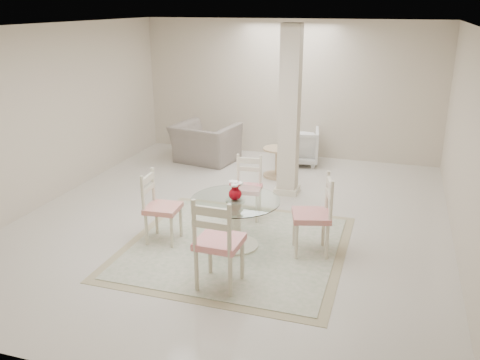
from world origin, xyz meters
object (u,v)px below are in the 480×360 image
(dining_chair_north, at_px, (248,182))
(dining_chair_west, at_px, (158,202))
(recliner_taupe, at_px, (206,143))
(side_table, at_px, (277,163))
(dining_table, at_px, (235,223))
(dining_chair_south, at_px, (217,237))
(dining_chair_east, at_px, (317,209))
(column, at_px, (290,112))
(armchair_white, at_px, (299,146))
(red_vase, at_px, (235,191))

(dining_chair_north, bearing_deg, dining_chair_west, -135.15)
(recliner_taupe, height_order, side_table, recliner_taupe)
(dining_table, bearing_deg, dining_chair_south, -82.96)
(dining_chair_east, height_order, side_table, dining_chair_east)
(column, height_order, dining_chair_west, column)
(dining_chair_north, bearing_deg, dining_chair_east, -44.47)
(armchair_white, distance_m, side_table, 0.95)
(armchair_white, bearing_deg, recliner_taupe, 4.51)
(dining_table, bearing_deg, dining_chair_west, -172.50)
(red_vase, distance_m, side_table, 2.97)
(armchair_white, relative_size, side_table, 1.44)
(dining_chair_west, bearing_deg, dining_chair_east, -86.51)
(column, xyz_separation_m, dining_chair_south, (-0.07, -3.18, -0.72))
(column, bearing_deg, dining_chair_south, -91.35)
(dining_chair_south, height_order, armchair_white, dining_chair_south)
(recliner_taupe, bearing_deg, armchair_white, -155.67)
(dining_chair_north, height_order, side_table, dining_chair_north)
(dining_chair_north, xyz_separation_m, dining_chair_south, (0.26, -2.02, 0.10))
(column, height_order, armchair_white, column)
(dining_chair_south, xyz_separation_m, armchair_white, (-0.08, 4.85, -0.28))
(side_table, bearing_deg, red_vase, -86.88)
(recliner_taupe, bearing_deg, red_vase, 127.07)
(dining_table, xyz_separation_m, red_vase, (0.00, -0.00, 0.45))
(red_vase, xyz_separation_m, dining_chair_east, (1.01, 0.15, -0.18))
(column, height_order, dining_chair_east, column)
(dining_chair_south, bearing_deg, red_vase, -81.55)
(column, distance_m, dining_chair_west, 2.71)
(red_vase, bearing_deg, armchair_white, 89.33)
(recliner_taupe, bearing_deg, dining_chair_east, 140.28)
(red_vase, height_order, dining_chair_east, dining_chair_east)
(dining_chair_south, bearing_deg, armchair_white, -87.60)
(dining_chair_east, relative_size, side_table, 2.12)
(armchair_white, bearing_deg, column, 85.58)
(dining_chair_north, bearing_deg, recliner_taupe, 115.97)
(column, distance_m, dining_chair_north, 1.45)
(dining_chair_east, distance_m, dining_chair_north, 1.44)
(dining_table, distance_m, dining_chair_west, 1.04)
(dining_table, xyz_separation_m, dining_chair_north, (-0.14, 1.01, 0.20))
(dining_chair_east, relative_size, dining_chair_north, 1.13)
(column, relative_size, armchair_white, 3.51)
(dining_chair_east, distance_m, dining_chair_west, 2.04)
(dining_table, height_order, side_table, dining_table)
(red_vase, distance_m, recliner_taupe, 3.82)
(dining_chair_east, xyz_separation_m, side_table, (-1.17, 2.77, -0.35))
(red_vase, relative_size, armchair_white, 0.33)
(dining_chair_east, bearing_deg, column, -173.50)
(recliner_taupe, relative_size, armchair_white, 1.50)
(dining_chair_west, xyz_separation_m, recliner_taupe, (-0.71, 3.52, -0.18))
(dining_table, distance_m, side_table, 2.92)
(dining_chair_east, bearing_deg, dining_table, -97.20)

